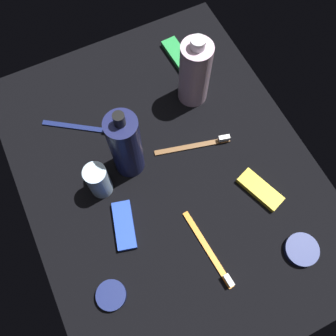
{
  "coord_description": "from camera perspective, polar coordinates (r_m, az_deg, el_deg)",
  "views": [
    {
      "loc": [
        26.64,
        -12.86,
        75.78
      ],
      "look_at": [
        0.0,
        0.0,
        3.0
      ],
      "focal_mm": 38.28,
      "sensor_mm": 36.0,
      "label": 1
    }
  ],
  "objects": [
    {
      "name": "cream_tin_left",
      "position": [
        0.76,
        -9.01,
        -19.37
      ],
      "size": [
        5.97,
        5.97,
        1.79
      ],
      "primitive_type": "cylinder",
      "color": "navy",
      "rests_on": "ground_plane"
    },
    {
      "name": "lotion_bottle",
      "position": [
        0.74,
        -6.75,
        3.54
      ],
      "size": [
        6.62,
        6.62,
        21.8
      ],
      "color": "#1A1E4B",
      "rests_on": "ground_plane"
    },
    {
      "name": "bodywash_bottle",
      "position": [
        0.84,
        4.26,
        14.88
      ],
      "size": [
        7.13,
        7.13,
        19.48
      ],
      "color": "silver",
      "rests_on": "ground_plane"
    },
    {
      "name": "ground_plane",
      "position": [
        0.82,
        0.0,
        -0.95
      ],
      "size": [
        84.0,
        64.0,
        1.2
      ],
      "primitive_type": "cube",
      "color": "black"
    },
    {
      "name": "deodorant_stick",
      "position": [
        0.77,
        -11.02,
        -2.0
      ],
      "size": [
        4.87,
        4.87,
        9.83
      ],
      "primitive_type": "cylinder",
      "color": "silver",
      "rests_on": "ground_plane"
    },
    {
      "name": "snack_bar_yellow",
      "position": [
        0.82,
        14.45,
        -3.38
      ],
      "size": [
        11.14,
        7.31,
        1.5
      ],
      "primitive_type": "cube",
      "rotation": [
        0.0,
        0.0,
        0.35
      ],
      "color": "yellow",
      "rests_on": "ground_plane"
    },
    {
      "name": "cream_tin_right",
      "position": [
        0.81,
        20.49,
        -12.1
      ],
      "size": [
        7.0,
        7.0,
        1.54
      ],
      "primitive_type": "cylinder",
      "color": "navy",
      "rests_on": "ground_plane"
    },
    {
      "name": "snack_bar_green",
      "position": [
        0.98,
        1.5,
        17.63
      ],
      "size": [
        10.62,
        4.61,
        1.5
      ],
      "primitive_type": "cube",
      "rotation": [
        0.0,
        0.0,
        0.06
      ],
      "color": "green",
      "rests_on": "ground_plane"
    },
    {
      "name": "toothbrush_orange",
      "position": [
        0.77,
        6.82,
        -13.29
      ],
      "size": [
        18.04,
        2.66,
        2.1
      ],
      "color": "orange",
      "rests_on": "ground_plane"
    },
    {
      "name": "snack_bar_blue",
      "position": [
        0.78,
        -6.99,
        -9.07
      ],
      "size": [
        11.07,
        6.51,
        1.5
      ],
      "primitive_type": "cube",
      "rotation": [
        0.0,
        0.0,
        -0.26
      ],
      "color": "blue",
      "rests_on": "ground_plane"
    },
    {
      "name": "toothbrush_brown",
      "position": [
        0.84,
        4.67,
        3.71
      ],
      "size": [
        5.56,
        17.75,
        2.1
      ],
      "color": "brown",
      "rests_on": "ground_plane"
    },
    {
      "name": "toothbrush_navy",
      "position": [
        0.88,
        -13.29,
        6.34
      ],
      "size": [
        11.11,
        15.56,
        2.1
      ],
      "color": "navy",
      "rests_on": "ground_plane"
    }
  ]
}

